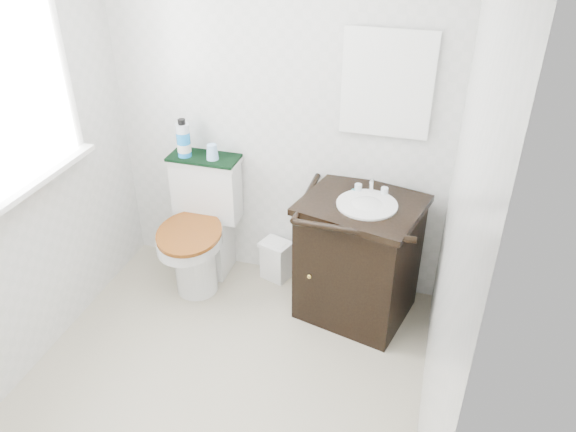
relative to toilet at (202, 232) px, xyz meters
The scene contains 13 objects.
floor 1.14m from the toilet, 63.92° to the right, with size 2.40×2.40×0.00m, color #B0AA8D.
wall_back 0.98m from the toilet, 26.58° to the left, with size 2.40×2.40×0.00m, color silver.
wall_front 2.36m from the toilet, 77.70° to the right, with size 2.40×2.40×0.00m, color silver.
wall_right 2.02m from the toilet, 31.52° to the right, with size 2.40×2.40×0.00m, color silver.
window 1.50m from the toilet, 129.96° to the right, with size 0.02×0.70×0.90m, color white.
mirror 1.57m from the toilet, 10.53° to the left, with size 0.50×0.02×0.60m, color silver.
toilet is the anchor object (origin of this frame).
vanity 1.09m from the toilet, ahead, with size 0.80×0.73×0.92m.
trash_bin 0.55m from the toilet, 15.73° to the left, with size 0.24×0.22×0.29m.
towel 0.52m from the toilet, 90.00° to the left, with size 0.46×0.22×0.02m, color black.
mouthwash_bottle 0.64m from the toilet, 140.40° to the left, with size 0.09×0.09×0.25m.
cup 0.57m from the toilet, 55.62° to the left, with size 0.08×0.08×0.10m, color #92C0F0.
soap_bar 1.12m from the toilet, ahead, with size 0.06×0.04×0.02m, color teal.
Camera 1 is at (0.99, -1.96, 2.46)m, focal length 35.00 mm.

